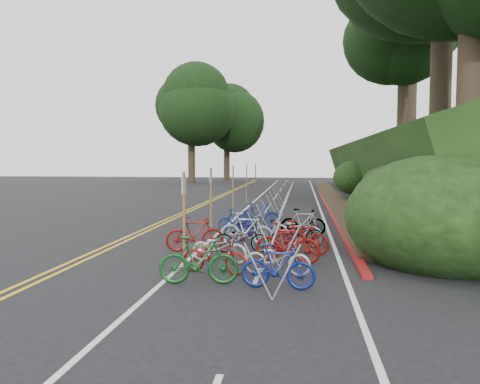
% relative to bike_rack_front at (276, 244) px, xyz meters
% --- Properties ---
extents(ground, '(120.00, 120.00, 0.00)m').
position_rel_bike_rack_front_xyz_m(ground, '(-3.58, 2.45, -0.88)').
color(ground, black).
rests_on(ground, ground).
extents(road_markings, '(7.47, 80.00, 0.01)m').
position_rel_bike_rack_front_xyz_m(road_markings, '(-2.94, 12.54, -0.87)').
color(road_markings, gold).
rests_on(road_markings, ground).
extents(red_curb, '(0.25, 28.00, 0.10)m').
position_rel_bike_rack_front_xyz_m(red_curb, '(2.12, 14.45, -0.83)').
color(red_curb, maroon).
rests_on(red_curb, ground).
extents(embankment, '(14.30, 48.14, 9.11)m').
position_rel_bike_rack_front_xyz_m(embankment, '(9.38, 21.48, 1.69)').
color(embankment, black).
rests_on(embankment, ground).
extents(tree_cluster, '(34.18, 55.49, 21.50)m').
position_rel_bike_rack_front_xyz_m(tree_cluster, '(6.18, 24.48, 12.47)').
color(tree_cluster, '#2D2319').
rests_on(tree_cluster, ground).
extents(bike_rack_front, '(1.15, 3.14, 1.19)m').
position_rel_bike_rack_front_xyz_m(bike_rack_front, '(0.00, 0.00, 0.00)').
color(bike_rack_front, '#989BA1').
rests_on(bike_rack_front, ground).
extents(bike_racks_rest, '(1.14, 23.00, 1.17)m').
position_rel_bike_rack_front_xyz_m(bike_racks_rest, '(-0.58, 15.45, -0.02)').
color(bike_racks_rest, '#989BA1').
rests_on(bike_racks_rest, ground).
extents(signpost_near, '(0.08, 0.40, 2.50)m').
position_rel_bike_rack_front_xyz_m(signpost_near, '(-2.55, 1.51, 0.55)').
color(signpost_near, brown).
rests_on(signpost_near, ground).
extents(signposts_rest, '(0.08, 18.40, 2.50)m').
position_rel_bike_rack_front_xyz_m(signposts_rest, '(-2.98, 16.45, 0.55)').
color(signposts_rest, brown).
rests_on(signposts_rest, ground).
extents(bike_front, '(1.01, 1.86, 1.08)m').
position_rel_bike_rack_front_xyz_m(bike_front, '(-2.68, 3.33, -0.34)').
color(bike_front, maroon).
rests_on(bike_front, ground).
extents(bike_valet, '(3.29, 10.35, 1.10)m').
position_rel_bike_rack_front_xyz_m(bike_valet, '(-0.62, 3.41, -0.39)').
color(bike_valet, '#144C1E').
rests_on(bike_valet, ground).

